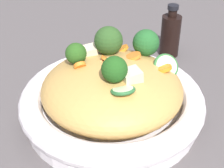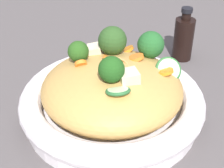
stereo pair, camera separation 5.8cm
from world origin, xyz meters
name	(u,v)px [view 1 (the left image)]	position (x,y,z in m)	size (l,w,h in m)	color
ground_plane	(112,117)	(0.00, 0.00, 0.00)	(3.00, 3.00, 0.00)	#504B4B
serving_bowl	(112,103)	(0.00, 0.00, 0.03)	(0.32, 0.32, 0.06)	white
noodle_heap	(112,88)	(0.00, 0.00, 0.06)	(0.24, 0.24, 0.09)	tan
broccoli_florets	(118,49)	(0.02, 0.03, 0.12)	(0.19, 0.15, 0.07)	#8DB574
carrot_coins	(127,60)	(0.04, 0.02, 0.10)	(0.17, 0.13, 0.03)	orange
zucchini_slices	(151,75)	(0.06, -0.03, 0.10)	(0.15, 0.10, 0.04)	beige
chicken_chunks	(111,64)	(0.00, 0.01, 0.11)	(0.07, 0.14, 0.03)	beige
soy_sauce_bottle	(170,34)	(0.21, 0.18, 0.05)	(0.05, 0.05, 0.12)	black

